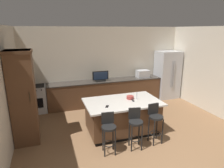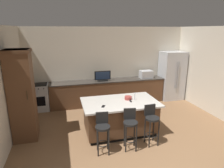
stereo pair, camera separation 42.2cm
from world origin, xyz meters
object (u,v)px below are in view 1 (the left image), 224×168
object	(u,v)px
refrigerator	(167,75)
tv_remote	(133,100)
kitchen_island	(122,116)
bar_stool_left	(109,130)
cabinet_tower	(23,97)
fruit_bowl	(130,97)
bar_stool_right	(155,120)
tv_monitor	(100,77)
range_oven	(35,99)
bar_stool_center	(135,125)
microwave	(143,74)
cell_phone	(107,106)

from	to	relation	value
refrigerator	tv_remote	world-z (taller)	refrigerator
kitchen_island	bar_stool_left	world-z (taller)	bar_stool_left
kitchen_island	cabinet_tower	world-z (taller)	cabinet_tower
tv_remote	fruit_bowl	bearing A→B (deg)	101.32
bar_stool_right	tv_monitor	bearing A→B (deg)	98.36
kitchen_island	range_oven	xyz separation A→B (m)	(-2.36, 2.22, 0.01)
kitchen_island	tv_remote	xyz separation A→B (m)	(0.28, -0.04, 0.45)
bar_stool_left	tv_monitor	bearing A→B (deg)	84.54
bar_stool_left	bar_stool_center	bearing A→B (deg)	5.08
cabinet_tower	bar_stool_left	bearing A→B (deg)	-31.44
fruit_bowl	bar_stool_left	bearing A→B (deg)	-135.39
cabinet_tower	bar_stool_right	bearing A→B (deg)	-19.19
kitchen_island	bar_stool_right	xyz separation A→B (m)	(0.58, -0.76, 0.14)
bar_stool_left	tv_remote	distance (m)	1.26
microwave	tv_remote	size ratio (longest dim) A/B	2.82
bar_stool_center	bar_stool_left	bearing A→B (deg)	-171.58
range_oven	fruit_bowl	world-z (taller)	fruit_bowl
bar_stool_center	bar_stool_right	bearing A→B (deg)	16.46
microwave	bar_stool_right	world-z (taller)	microwave
microwave	kitchen_island	bearing A→B (deg)	-128.08
tv_remote	refrigerator	bearing A→B (deg)	46.83
microwave	bar_stool_right	xyz separation A→B (m)	(-1.16, -2.98, -0.47)
cabinet_tower	tv_remote	bearing A→B (deg)	-7.26
range_oven	cell_phone	xyz separation A→B (m)	(1.84, -2.46, 0.44)
range_oven	bar_stool_center	distance (m)	3.86
bar_stool_right	tv_remote	xyz separation A→B (m)	(-0.30, 0.71, 0.31)
range_oven	fruit_bowl	distance (m)	3.41
cell_phone	tv_monitor	bearing A→B (deg)	105.62
bar_stool_right	cell_phone	world-z (taller)	bar_stool_right
bar_stool_left	cell_phone	bearing A→B (deg)	82.60
cell_phone	tv_remote	distance (m)	0.82
kitchen_island	fruit_bowl	size ratio (longest dim) A/B	10.13
cabinet_tower	bar_stool_right	distance (m)	3.30
tv_monitor	cell_phone	xyz separation A→B (m)	(-0.49, -2.41, -0.19)
fruit_bowl	refrigerator	bearing A→B (deg)	38.66
kitchen_island	range_oven	world-z (taller)	range_oven
bar_stool_right	fruit_bowl	size ratio (longest dim) A/B	5.00
bar_stool_left	bar_stool_center	distance (m)	0.66
fruit_bowl	cell_phone	xyz separation A→B (m)	(-0.78, -0.34, -0.04)
tv_monitor	bar_stool_right	size ratio (longest dim) A/B	0.60
tv_remote	cabinet_tower	bearing A→B (deg)	178.82
refrigerator	range_oven	xyz separation A→B (m)	(-5.20, 0.06, -0.50)
range_oven	cabinet_tower	distance (m)	2.06
bar_stool_left	bar_stool_center	xyz separation A→B (m)	(0.66, -0.02, 0.02)
microwave	bar_stool_center	distance (m)	3.54
cabinet_tower	microwave	xyz separation A→B (m)	(4.22, 1.92, -0.14)
microwave	bar_stool_left	bearing A→B (deg)	-128.35
bar_stool_right	fruit_bowl	xyz separation A→B (m)	(-0.32, 0.86, 0.34)
tv_monitor	bar_stool_center	world-z (taller)	tv_monitor
bar_stool_center	fruit_bowl	xyz separation A→B (m)	(0.26, 0.93, 0.35)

